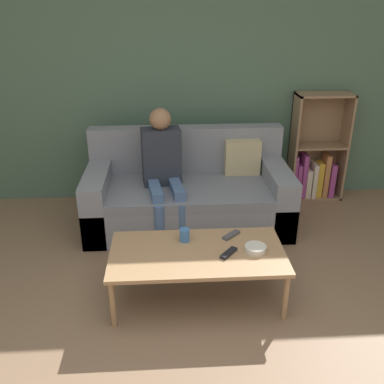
% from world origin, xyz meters
% --- Properties ---
extents(wall_back, '(12.00, 0.06, 2.60)m').
position_xyz_m(wall_back, '(0.00, 2.93, 1.30)').
color(wall_back, '#4C6B56').
rests_on(wall_back, ground_plane).
extents(couch, '(1.98, 0.94, 0.92)m').
position_xyz_m(couch, '(0.09, 2.22, 0.30)').
color(couch, gray).
rests_on(couch, ground_plane).
extents(bookshelf, '(0.60, 0.28, 1.20)m').
position_xyz_m(bookshelf, '(1.55, 2.77, 0.45)').
color(bookshelf, '#8E7051').
rests_on(bookshelf, ground_plane).
extents(coffee_table, '(1.30, 0.66, 0.41)m').
position_xyz_m(coffee_table, '(0.09, 1.01, 0.38)').
color(coffee_table, '#A87F56').
rests_on(coffee_table, ground_plane).
extents(person_adult, '(0.41, 0.68, 1.19)m').
position_xyz_m(person_adult, '(-0.16, 2.13, 0.69)').
color(person_adult, '#476693').
rests_on(person_adult, ground_plane).
extents(cup_near, '(0.08, 0.08, 0.10)m').
position_xyz_m(cup_near, '(0.00, 1.17, 0.46)').
color(cup_near, '#3D70B2').
rests_on(cup_near, coffee_table).
extents(tv_remote_0, '(0.16, 0.15, 0.02)m').
position_xyz_m(tv_remote_0, '(0.37, 1.22, 0.42)').
color(tv_remote_0, '#47474C').
rests_on(tv_remote_0, coffee_table).
extents(tv_remote_1, '(0.15, 0.16, 0.02)m').
position_xyz_m(tv_remote_1, '(0.31, 0.96, 0.42)').
color(tv_remote_1, black).
rests_on(tv_remote_1, coffee_table).
extents(snack_bowl, '(0.16, 0.16, 0.05)m').
position_xyz_m(snack_bowl, '(0.52, 0.99, 0.43)').
color(snack_bowl, beige).
rests_on(snack_bowl, coffee_table).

